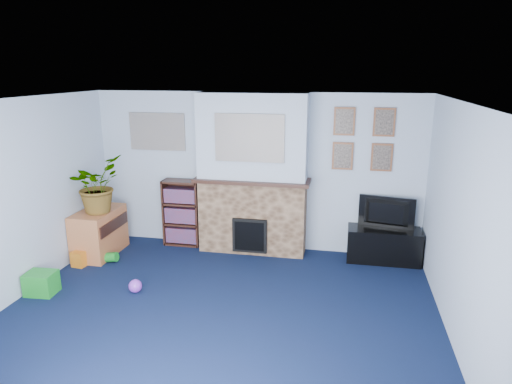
% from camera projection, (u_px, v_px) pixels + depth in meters
% --- Properties ---
extents(floor, '(5.00, 4.50, 0.01)m').
position_uv_depth(floor, '(216.00, 318.00, 5.14)').
color(floor, '#0E1735').
rests_on(floor, ground).
extents(ceiling, '(5.00, 4.50, 0.01)m').
position_uv_depth(ceiling, '(210.00, 102.00, 4.51)').
color(ceiling, white).
rests_on(ceiling, wall_back).
extents(wall_back, '(5.00, 0.04, 2.40)m').
position_uv_depth(wall_back, '(255.00, 172.00, 6.96)').
color(wall_back, '#AAB9CE').
rests_on(wall_back, ground).
extents(wall_front, '(5.00, 0.04, 2.40)m').
position_uv_depth(wall_front, '(106.00, 334.00, 2.70)').
color(wall_front, '#AAB9CE').
rests_on(wall_front, ground).
extents(wall_left, '(0.04, 4.50, 2.40)m').
position_uv_depth(wall_left, '(7.00, 204.00, 5.30)').
color(wall_left, '#AAB9CE').
rests_on(wall_left, ground).
extents(wall_right, '(0.04, 4.50, 2.40)m').
position_uv_depth(wall_right, '(465.00, 233.00, 4.35)').
color(wall_right, '#AAB9CE').
rests_on(wall_right, ground).
extents(chimney_breast, '(1.72, 0.50, 2.40)m').
position_uv_depth(chimney_breast, '(252.00, 176.00, 6.77)').
color(chimney_breast, brown).
rests_on(chimney_breast, ground).
extents(collage_main, '(1.00, 0.03, 0.68)m').
position_uv_depth(collage_main, '(249.00, 138.00, 6.41)').
color(collage_main, gray).
rests_on(collage_main, chimney_breast).
extents(collage_left, '(0.90, 0.03, 0.58)m').
position_uv_depth(collage_left, '(157.00, 132.00, 7.08)').
color(collage_left, gray).
rests_on(collage_left, wall_back).
extents(portrait_tl, '(0.30, 0.03, 0.40)m').
position_uv_depth(portrait_tl, '(344.00, 121.00, 6.48)').
color(portrait_tl, brown).
rests_on(portrait_tl, wall_back).
extents(portrait_tr, '(0.30, 0.03, 0.40)m').
position_uv_depth(portrait_tr, '(384.00, 122.00, 6.38)').
color(portrait_tr, brown).
rests_on(portrait_tr, wall_back).
extents(portrait_bl, '(0.30, 0.03, 0.40)m').
position_uv_depth(portrait_bl, '(343.00, 156.00, 6.61)').
color(portrait_bl, brown).
rests_on(portrait_bl, wall_back).
extents(portrait_br, '(0.30, 0.03, 0.40)m').
position_uv_depth(portrait_br, '(382.00, 157.00, 6.51)').
color(portrait_br, brown).
rests_on(portrait_br, wall_back).
extents(tv_stand, '(1.04, 0.44, 0.49)m').
position_uv_depth(tv_stand, '(383.00, 246.00, 6.63)').
color(tv_stand, black).
rests_on(tv_stand, ground).
extents(television, '(0.80, 0.25, 0.46)m').
position_uv_depth(television, '(386.00, 213.00, 6.52)').
color(television, black).
rests_on(television, tv_stand).
extents(bookshelf, '(0.58, 0.28, 1.05)m').
position_uv_depth(bookshelf, '(182.00, 214.00, 7.22)').
color(bookshelf, '#321A12').
rests_on(bookshelf, ground).
extents(sideboard, '(0.49, 0.88, 0.69)m').
position_uv_depth(sideboard, '(99.00, 232.00, 6.86)').
color(sideboard, '#BC693C').
rests_on(sideboard, ground).
extents(potted_plant, '(0.64, 0.74, 0.81)m').
position_uv_depth(potted_plant, '(96.00, 185.00, 6.61)').
color(potted_plant, '#26661E').
rests_on(potted_plant, sideboard).
extents(mantel_clock, '(0.10, 0.06, 0.14)m').
position_uv_depth(mantel_clock, '(245.00, 174.00, 6.73)').
color(mantel_clock, gold).
rests_on(mantel_clock, chimney_breast).
extents(mantel_candle, '(0.05, 0.05, 0.16)m').
position_uv_depth(mantel_candle, '(268.00, 174.00, 6.67)').
color(mantel_candle, '#B2BFC6').
rests_on(mantel_candle, chimney_breast).
extents(mantel_teddy, '(0.11, 0.11, 0.11)m').
position_uv_depth(mantel_teddy, '(213.00, 173.00, 6.83)').
color(mantel_teddy, gray).
rests_on(mantel_teddy, chimney_breast).
extents(mantel_can, '(0.06, 0.06, 0.12)m').
position_uv_depth(mantel_can, '(294.00, 177.00, 6.60)').
color(mantel_can, orange).
rests_on(mantel_can, chimney_breast).
extents(green_crate, '(0.37, 0.31, 0.28)m').
position_uv_depth(green_crate, '(41.00, 283.00, 5.68)').
color(green_crate, '#198C26').
rests_on(green_crate, ground).
extents(toy_ball, '(0.17, 0.17, 0.17)m').
position_uv_depth(toy_ball, '(135.00, 286.00, 5.72)').
color(toy_ball, purple).
rests_on(toy_ball, ground).
extents(toy_block, '(0.20, 0.20, 0.22)m').
position_uv_depth(toy_block, '(80.00, 259.00, 6.49)').
color(toy_block, orange).
rests_on(toy_block, ground).
extents(toy_tube, '(0.32, 0.14, 0.18)m').
position_uv_depth(toy_tube, '(108.00, 257.00, 6.63)').
color(toy_tube, '#198C26').
rests_on(toy_tube, ground).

